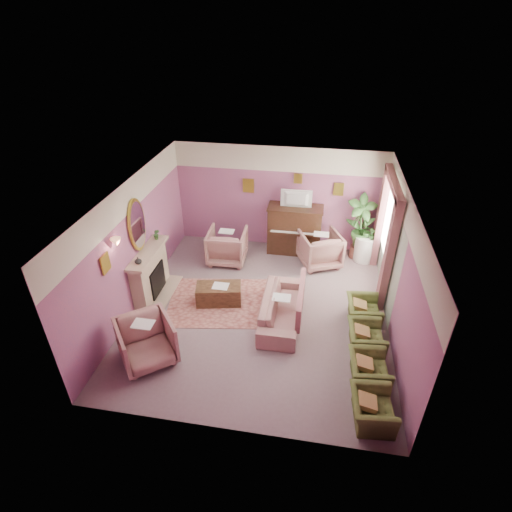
% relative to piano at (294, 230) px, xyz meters
% --- Properties ---
extents(floor, '(5.50, 6.00, 0.01)m').
position_rel_piano_xyz_m(floor, '(-0.50, -2.68, -0.65)').
color(floor, slate).
rests_on(floor, ground).
extents(ceiling, '(5.50, 6.00, 0.01)m').
position_rel_piano_xyz_m(ceiling, '(-0.50, -2.68, 2.15)').
color(ceiling, silver).
rests_on(ceiling, wall_back).
extents(wall_back, '(5.50, 0.02, 2.80)m').
position_rel_piano_xyz_m(wall_back, '(-0.50, 0.32, 0.75)').
color(wall_back, '#7F4B7C').
rests_on(wall_back, floor).
extents(wall_front, '(5.50, 0.02, 2.80)m').
position_rel_piano_xyz_m(wall_front, '(-0.50, -5.68, 0.75)').
color(wall_front, '#7F4B7C').
rests_on(wall_front, floor).
extents(wall_left, '(0.02, 6.00, 2.80)m').
position_rel_piano_xyz_m(wall_left, '(-3.25, -2.68, 0.75)').
color(wall_left, '#7F4B7C').
rests_on(wall_left, floor).
extents(wall_right, '(0.02, 6.00, 2.80)m').
position_rel_piano_xyz_m(wall_right, '(2.25, -2.68, 0.75)').
color(wall_right, '#7F4B7C').
rests_on(wall_right, floor).
extents(picture_rail_band, '(5.50, 0.01, 0.65)m').
position_rel_piano_xyz_m(picture_rail_band, '(-0.50, 0.31, 1.82)').
color(picture_rail_band, beige).
rests_on(picture_rail_band, wall_back).
extents(stripe_panel, '(0.01, 3.00, 2.15)m').
position_rel_piano_xyz_m(stripe_panel, '(2.23, -1.38, 0.42)').
color(stripe_panel, '#A0AE9A').
rests_on(stripe_panel, wall_right).
extents(fireplace_surround, '(0.30, 1.40, 1.10)m').
position_rel_piano_xyz_m(fireplace_surround, '(-3.09, -2.48, -0.10)').
color(fireplace_surround, tan).
rests_on(fireplace_surround, floor).
extents(fireplace_inset, '(0.18, 0.72, 0.68)m').
position_rel_piano_xyz_m(fireplace_inset, '(-2.99, -2.48, -0.25)').
color(fireplace_inset, black).
rests_on(fireplace_inset, floor).
extents(fire_ember, '(0.06, 0.54, 0.10)m').
position_rel_piano_xyz_m(fire_ember, '(-2.95, -2.48, -0.43)').
color(fire_ember, '#F55E05').
rests_on(fire_ember, floor).
extents(mantel_shelf, '(0.40, 1.55, 0.07)m').
position_rel_piano_xyz_m(mantel_shelf, '(-3.06, -2.48, 0.47)').
color(mantel_shelf, tan).
rests_on(mantel_shelf, fireplace_surround).
extents(hearth, '(0.55, 1.50, 0.02)m').
position_rel_piano_xyz_m(hearth, '(-2.89, -2.48, -0.64)').
color(hearth, tan).
rests_on(hearth, floor).
extents(mirror_frame, '(0.04, 0.72, 1.20)m').
position_rel_piano_xyz_m(mirror_frame, '(-3.20, -2.48, 1.15)').
color(mirror_frame, gold).
rests_on(mirror_frame, wall_left).
extents(mirror_glass, '(0.01, 0.60, 1.06)m').
position_rel_piano_xyz_m(mirror_glass, '(-3.17, -2.48, 1.15)').
color(mirror_glass, white).
rests_on(mirror_glass, wall_left).
extents(sconce_shade, '(0.20, 0.20, 0.16)m').
position_rel_piano_xyz_m(sconce_shade, '(-3.12, -3.53, 1.33)').
color(sconce_shade, '#FFA471').
rests_on(sconce_shade, wall_left).
extents(piano, '(1.40, 0.60, 1.30)m').
position_rel_piano_xyz_m(piano, '(0.00, 0.00, 0.00)').
color(piano, '#361F13').
rests_on(piano, floor).
extents(piano_keyshelf, '(1.30, 0.12, 0.06)m').
position_rel_piano_xyz_m(piano_keyshelf, '(-0.00, -0.35, 0.07)').
color(piano_keyshelf, '#361F13').
rests_on(piano_keyshelf, piano).
extents(piano_keys, '(1.20, 0.08, 0.02)m').
position_rel_piano_xyz_m(piano_keys, '(0.00, -0.35, 0.11)').
color(piano_keys, silver).
rests_on(piano_keys, piano).
extents(piano_top, '(1.45, 0.65, 0.04)m').
position_rel_piano_xyz_m(piano_top, '(0.00, 0.00, 0.66)').
color(piano_top, '#361F13').
rests_on(piano_top, piano).
extents(television, '(0.80, 0.12, 0.48)m').
position_rel_piano_xyz_m(television, '(0.00, -0.05, 0.95)').
color(television, black).
rests_on(television, piano).
extents(print_back_left, '(0.30, 0.03, 0.38)m').
position_rel_piano_xyz_m(print_back_left, '(-1.30, 0.28, 1.07)').
color(print_back_left, gold).
rests_on(print_back_left, wall_back).
extents(print_back_right, '(0.26, 0.03, 0.34)m').
position_rel_piano_xyz_m(print_back_right, '(1.05, 0.28, 1.13)').
color(print_back_right, gold).
rests_on(print_back_right, wall_back).
extents(print_back_mid, '(0.22, 0.03, 0.26)m').
position_rel_piano_xyz_m(print_back_mid, '(0.00, 0.28, 1.35)').
color(print_back_mid, gold).
rests_on(print_back_mid, wall_back).
extents(print_left_wall, '(0.03, 0.28, 0.36)m').
position_rel_piano_xyz_m(print_left_wall, '(-3.21, -3.88, 1.07)').
color(print_left_wall, gold).
rests_on(print_left_wall, wall_left).
extents(window_blind, '(0.03, 1.40, 1.80)m').
position_rel_piano_xyz_m(window_blind, '(2.20, -1.13, 1.05)').
color(window_blind, beige).
rests_on(window_blind, wall_right).
extents(curtain_left, '(0.16, 0.34, 2.60)m').
position_rel_piano_xyz_m(curtain_left, '(2.12, -2.05, 0.65)').
color(curtain_left, '#98555B').
rests_on(curtain_left, floor).
extents(curtain_right, '(0.16, 0.34, 2.60)m').
position_rel_piano_xyz_m(curtain_right, '(2.12, -0.21, 0.65)').
color(curtain_right, '#98555B').
rests_on(curtain_right, floor).
extents(pelmet, '(0.16, 2.20, 0.16)m').
position_rel_piano_xyz_m(pelmet, '(2.12, -1.13, 1.91)').
color(pelmet, '#98555B').
rests_on(pelmet, wall_right).
extents(mantel_plant, '(0.16, 0.16, 0.28)m').
position_rel_piano_xyz_m(mantel_plant, '(-3.05, -1.93, 0.64)').
color(mantel_plant, '#31622A').
rests_on(mantel_plant, mantel_shelf).
extents(mantel_vase, '(0.16, 0.16, 0.16)m').
position_rel_piano_xyz_m(mantel_vase, '(-3.05, -2.98, 0.58)').
color(mantel_vase, beige).
rests_on(mantel_vase, mantel_shelf).
extents(area_rug, '(2.74, 2.16, 0.01)m').
position_rel_piano_xyz_m(area_rug, '(-1.36, -2.53, -0.64)').
color(area_rug, '#A35F56').
rests_on(area_rug, floor).
extents(coffee_table, '(1.08, 0.69, 0.45)m').
position_rel_piano_xyz_m(coffee_table, '(-1.47, -2.54, -0.43)').
color(coffee_table, '#48301C').
rests_on(coffee_table, floor).
extents(table_paper, '(0.35, 0.28, 0.01)m').
position_rel_piano_xyz_m(table_paper, '(-1.42, -2.54, -0.20)').
color(table_paper, white).
rests_on(table_paper, coffee_table).
extents(sofa, '(0.67, 2.01, 0.81)m').
position_rel_piano_xyz_m(sofa, '(-0.02, -2.88, -0.24)').
color(sofa, '#A5746D').
rests_on(sofa, floor).
extents(sofa_throw, '(0.10, 1.52, 0.56)m').
position_rel_piano_xyz_m(sofa_throw, '(0.38, -2.88, -0.05)').
color(sofa_throw, '#98555B').
rests_on(sofa_throw, sofa).
extents(floral_armchair_left, '(0.95, 0.95, 0.99)m').
position_rel_piano_xyz_m(floral_armchair_left, '(-1.68, -0.79, -0.15)').
color(floral_armchair_left, '#A5746D').
rests_on(floral_armchair_left, floor).
extents(floral_armchair_right, '(0.95, 0.95, 0.99)m').
position_rel_piano_xyz_m(floral_armchair_right, '(0.71, -0.54, -0.15)').
color(floral_armchair_right, '#A5746D').
rests_on(floral_armchair_right, floor).
extents(floral_armchair_front, '(0.95, 0.95, 0.99)m').
position_rel_piano_xyz_m(floral_armchair_front, '(-2.36, -4.46, -0.15)').
color(floral_armchair_front, '#A5746D').
rests_on(floral_armchair_front, floor).
extents(olive_chair_a, '(0.56, 0.79, 0.69)m').
position_rel_piano_xyz_m(olive_chair_a, '(1.71, -5.12, -0.31)').
color(olive_chair_a, '#515F29').
rests_on(olive_chair_a, floor).
extents(olive_chair_b, '(0.56, 0.79, 0.69)m').
position_rel_piano_xyz_m(olive_chair_b, '(1.71, -4.30, -0.31)').
color(olive_chair_b, '#515F29').
rests_on(olive_chair_b, floor).
extents(olive_chair_c, '(0.56, 0.79, 0.69)m').
position_rel_piano_xyz_m(olive_chair_c, '(1.71, -3.48, -0.31)').
color(olive_chair_c, '#515F29').
rests_on(olive_chair_c, floor).
extents(olive_chair_d, '(0.56, 0.79, 0.69)m').
position_rel_piano_xyz_m(olive_chair_d, '(1.71, -2.66, -0.31)').
color(olive_chair_d, '#515F29').
rests_on(olive_chair_d, floor).
extents(side_table, '(0.52, 0.52, 0.70)m').
position_rel_piano_xyz_m(side_table, '(1.87, -0.15, -0.30)').
color(side_table, white).
rests_on(side_table, floor).
extents(side_plant_big, '(0.30, 0.30, 0.34)m').
position_rel_piano_xyz_m(side_plant_big, '(1.87, -0.15, 0.22)').
color(side_plant_big, '#31622A').
rests_on(side_plant_big, side_table).
extents(side_plant_small, '(0.16, 0.16, 0.28)m').
position_rel_piano_xyz_m(side_plant_small, '(1.99, -0.25, 0.19)').
color(side_plant_small, '#31622A').
rests_on(side_plant_small, side_table).
extents(palm_pot, '(0.34, 0.34, 0.34)m').
position_rel_piano_xyz_m(palm_pot, '(1.68, -0.03, -0.48)').
color(palm_pot, brown).
rests_on(palm_pot, floor).
extents(palm_plant, '(0.76, 0.76, 1.44)m').
position_rel_piano_xyz_m(palm_plant, '(1.68, -0.03, 0.41)').
color(palm_plant, '#31622A').
rests_on(palm_plant, palm_pot).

